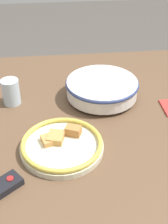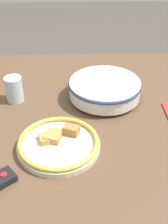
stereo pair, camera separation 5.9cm
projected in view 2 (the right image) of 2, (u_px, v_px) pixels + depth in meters
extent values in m
cube|color=brown|center=(84.00, 128.00, 1.05)|extent=(1.36, 1.07, 0.04)
cylinder|color=silver|center=(104.00, 97.00, 1.16)|extent=(0.12, 0.12, 0.01)
cylinder|color=silver|center=(105.00, 89.00, 1.13)|extent=(0.26, 0.26, 0.06)
cylinder|color=#9E4C1E|center=(105.00, 90.00, 1.14)|extent=(0.23, 0.23, 0.05)
torus|color=navy|center=(105.00, 84.00, 1.12)|extent=(0.27, 0.27, 0.01)
cylinder|color=beige|center=(59.00, 146.00, 0.93)|extent=(0.25, 0.25, 0.02)
torus|color=gold|center=(59.00, 142.00, 0.92)|extent=(0.24, 0.24, 0.01)
cube|color=#B2753D|center=(71.00, 130.00, 0.96)|extent=(0.06, 0.05, 0.03)
cube|color=tan|center=(45.00, 138.00, 0.93)|extent=(0.05, 0.05, 0.02)
cube|color=tan|center=(53.00, 136.00, 0.94)|extent=(0.06, 0.06, 0.02)
cylinder|color=red|center=(4.00, 174.00, 0.82)|extent=(0.02, 0.02, 0.00)
cylinder|color=silver|center=(14.00, 89.00, 1.12)|extent=(0.06, 0.06, 0.09)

